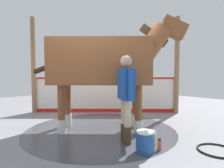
{
  "coord_description": "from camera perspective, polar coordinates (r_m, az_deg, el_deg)",
  "views": [
    {
      "loc": [
        -2.53,
        -3.56,
        1.32
      ],
      "look_at": [
        0.16,
        -0.66,
        1.1
      ],
      "focal_mm": 30.04,
      "sensor_mm": 36.0,
      "label": 1
    }
  ],
  "objects": [
    {
      "name": "barrier_wall",
      "position": [
        6.41,
        -2.15,
        -3.65
      ],
      "size": [
        3.56,
        3.39,
        1.2
      ],
      "color": "white",
      "rests_on": "ground"
    },
    {
      "name": "ground_plane",
      "position": [
        4.57,
        -7.34,
        -13.77
      ],
      "size": [
        16.0,
        16.0,
        0.02
      ],
      "primitive_type": "cube",
      "color": "gray"
    },
    {
      "name": "roof_post_near",
      "position": [
        6.62,
        19.11,
        5.42
      ],
      "size": [
        0.16,
        0.16,
        3.19
      ],
      "primitive_type": "cylinder",
      "color": "olive",
      "rests_on": "ground"
    },
    {
      "name": "hose_coil",
      "position": [
        3.82,
        29.24,
        -17.15
      ],
      "size": [
        0.63,
        0.63,
        0.03
      ],
      "primitive_type": "torus",
      "color": "black",
      "rests_on": "ground"
    },
    {
      "name": "horse",
      "position": [
        4.37,
        -2.14,
        6.28
      ],
      "size": [
        2.71,
        2.61,
        2.63
      ],
      "rotation": [
        0.0,
        0.0,
        -0.76
      ],
      "color": "brown",
      "rests_on": "ground"
    },
    {
      "name": "roof_post_far",
      "position": [
        6.86,
        -22.77,
        5.26
      ],
      "size": [
        0.16,
        0.16,
        3.19
      ],
      "primitive_type": "cylinder",
      "color": "olive",
      "rests_on": "ground"
    },
    {
      "name": "handler",
      "position": [
        3.58,
        4.28,
        -2.58
      ],
      "size": [
        0.44,
        0.59,
        1.67
      ],
      "rotation": [
        0.0,
        0.0,
        2.61
      ],
      "color": "#47331E",
      "rests_on": "ground"
    },
    {
      "name": "wet_patch",
      "position": [
        4.56,
        -3.45,
        -13.61
      ],
      "size": [
        3.48,
        3.48,
        0.0
      ],
      "primitive_type": "cylinder",
      "color": "#42444C",
      "rests_on": "ground"
    },
    {
      "name": "bottle_spray",
      "position": [
        3.5,
        14.3,
        -17.42
      ],
      "size": [
        0.07,
        0.07,
        0.21
      ],
      "color": "#CC5933",
      "rests_on": "ground"
    },
    {
      "name": "wash_bucket",
      "position": [
        3.32,
        10.03,
        -16.95
      ],
      "size": [
        0.31,
        0.31,
        0.36
      ],
      "color": "#1E478C",
      "rests_on": "ground"
    },
    {
      "name": "bottle_shampoo",
      "position": [
        3.68,
        12.71,
        -15.87
      ],
      "size": [
        0.08,
        0.08,
        0.27
      ],
      "color": "#D8CC4C",
      "rests_on": "ground"
    }
  ]
}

